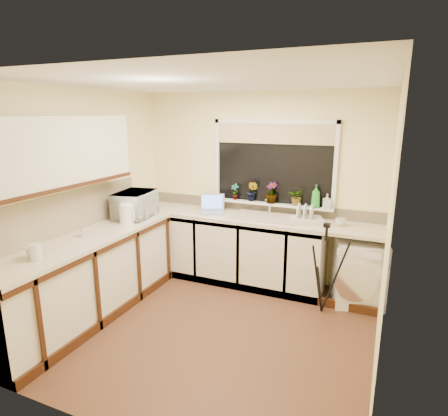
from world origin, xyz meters
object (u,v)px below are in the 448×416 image
laptop (212,208)px  plant_b (252,191)px  plant_d (297,197)px  soap_bottle_green (316,196)px  tripod (324,269)px  cup_back (340,222)px  plant_a (235,192)px  dish_rack (306,220)px  microwave (135,204)px  cup_left (32,252)px  plant_c (271,193)px  kettle (127,214)px  washing_machine (358,272)px  steel_jar (84,232)px  soap_bottle_clear (327,201)px  glass_jug (35,252)px

laptop → plant_b: bearing=2.7°
plant_d → soap_bottle_green: (0.23, -0.02, 0.03)m
tripod → cup_back: size_ratio=8.84×
plant_a → cup_back: plant_a is taller
dish_rack → microwave: microwave is taller
plant_d → microwave: bearing=-156.8°
tripod → soap_bottle_green: bearing=104.1°
plant_a → cup_left: (-1.05, -2.34, -0.21)m
plant_b → plant_c: size_ratio=0.96×
kettle → plant_c: 1.82m
kettle → plant_b: plant_b is taller
washing_machine → tripod: bearing=-146.1°
dish_rack → steel_jar: steel_jar is taller
kettle → cup_left: kettle is taller
plant_c → cup_left: (-1.56, -2.33, -0.24)m
plant_d → cup_back: bearing=-19.1°
plant_d → soap_bottle_green: size_ratio=0.78×
washing_machine → plant_b: 1.63m
laptop → microwave: 1.00m
dish_rack → plant_b: (-0.76, 0.22, 0.25)m
steel_jar → plant_d: (1.89, 1.68, 0.21)m
cup_left → washing_machine: bearing=38.1°
tripod → plant_c: (-0.80, 0.61, 0.67)m
plant_d → soap_bottle_green: bearing=-5.4°
kettle → dish_rack: 2.14m
plant_d → cup_back: (0.56, -0.19, -0.21)m
washing_machine → laptop: (-1.88, 0.02, 0.58)m
kettle → plant_d: (1.79, 1.09, 0.15)m
plant_a → tripod: bearing=-25.2°
plant_d → steel_jar: bearing=-138.4°
cup_back → cup_left: size_ratio=1.10×
steel_jar → plant_d: plant_d is taller
microwave → plant_d: size_ratio=2.64×
plant_d → plant_a: bearing=-179.5°
soap_bottle_clear → cup_left: (-2.26, -2.32, -0.19)m
washing_machine → tripod: 0.53m
kettle → cup_left: size_ratio=2.09×
plant_b → tripod: bearing=-30.5°
steel_jar → plant_b: 2.14m
soap_bottle_green → glass_jug: bearing=-130.7°
steel_jar → soap_bottle_clear: 2.81m
kettle → soap_bottle_green: size_ratio=0.79×
cup_back → glass_jug: bearing=-137.2°
dish_rack → plant_d: plant_d is taller
plant_a → soap_bottle_clear: plant_a is taller
laptop → cup_left: 2.28m
steel_jar → soap_bottle_clear: size_ratio=0.55×
plant_c → kettle: bearing=-143.6°
glass_jug → steel_jar: (-0.09, 0.70, -0.03)m
microwave → soap_bottle_clear: soap_bottle_clear is taller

